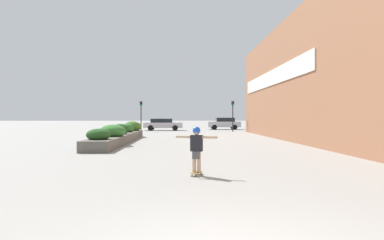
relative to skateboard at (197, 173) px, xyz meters
The scene contains 9 objects.
building_wall_right 12.82m from the skateboard, 54.59° to the left, with size 0.67×37.52×8.46m.
planter_box 13.62m from the skateboard, 109.13° to the left, with size 1.54×13.48×1.31m.
skateboard is the anchor object (origin of this frame).
skateboarder 0.81m from the skateboard, ahead, with size 1.17×0.42×1.29m.
car_leftmost 36.07m from the skateboard, 81.76° to the left, with size 4.30×2.07×1.57m.
car_center_left 36.84m from the skateboard, 69.66° to the left, with size 4.75×1.93×1.60m.
car_center_right 32.69m from the skateboard, 94.91° to the left, with size 4.78×1.90×1.45m.
traffic_light_left 29.45m from the skateboard, 99.88° to the left, with size 0.28×0.30×3.41m.
traffic_light_right 29.48m from the skateboard, 79.57° to the left, with size 0.28×0.30×3.46m.
Camera 1 is at (-0.52, -3.82, 1.65)m, focal length 32.00 mm.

